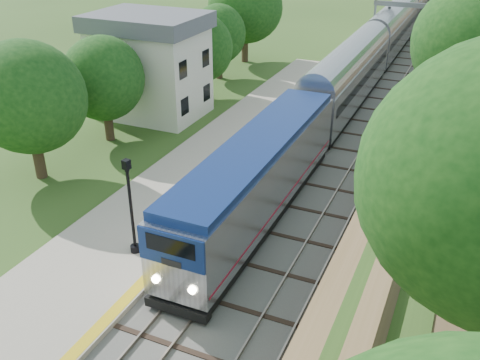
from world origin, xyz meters
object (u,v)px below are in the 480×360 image
at_px(signal_gantry, 413,17).
at_px(train, 405,18).
at_px(station_building, 150,65).
at_px(lamppost_far, 132,212).
at_px(signal_farside, 388,152).

bearing_deg(signal_gantry, train, 100.59).
relative_size(station_building, lamppost_far, 1.76).
bearing_deg(lamppost_far, signal_gantry, 81.39).
xyz_separation_m(train, lamppost_far, (-3.97, -55.75, 0.31)).
bearing_deg(train, station_building, -110.12).
height_order(lamppost_far, signal_farside, signal_farside).
bearing_deg(signal_gantry, lamppost_far, -98.61).
xyz_separation_m(station_building, lamppost_far, (10.03, -17.54, -1.53)).
bearing_deg(station_building, signal_farside, -25.27).
height_order(signal_gantry, signal_farside, signal_farside).
distance_m(station_building, signal_gantry, 29.94).
bearing_deg(signal_farside, lamppost_far, -141.78).
xyz_separation_m(station_building, signal_gantry, (16.47, 24.99, 0.73)).
relative_size(lamppost_far, signal_farside, 0.73).
bearing_deg(lamppost_far, station_building, 119.76).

